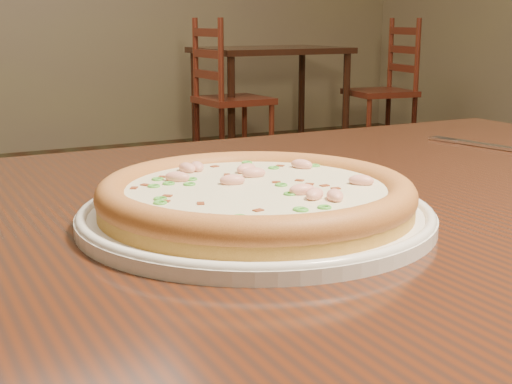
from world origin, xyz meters
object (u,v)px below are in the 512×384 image
chair_c (226,99)px  plate (256,214)px  chair_d (387,91)px  pizza (256,195)px  bg_table_right (270,61)px  hero_table (331,285)px

chair_c → plate: bearing=-115.1°
plate → chair_d: bearing=50.3°
pizza → chair_d: chair_d is taller
bg_table_right → chair_c: size_ratio=1.05×
hero_table → chair_d: 4.49m
plate → chair_d: chair_d is taller
hero_table → bg_table_right: bearing=61.9°
pizza → hero_table: bearing=22.6°
pizza → bg_table_right: bearing=60.8°
chair_d → chair_c: bearing=177.8°
plate → pizza: pizza is taller
bg_table_right → plate: bearing=-119.2°
plate → chair_c: bearing=64.9°
plate → chair_d: size_ratio=0.35×
hero_table → pizza: pizza is taller
hero_table → bg_table_right: same height
hero_table → chair_c: 3.87m
hero_table → chair_d: bearing=51.1°
plate → chair_c: size_ratio=0.35×
hero_table → plate: (-0.12, -0.05, 0.11)m
pizza → plate: bearing=-123.5°
bg_table_right → chair_d: 0.87m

